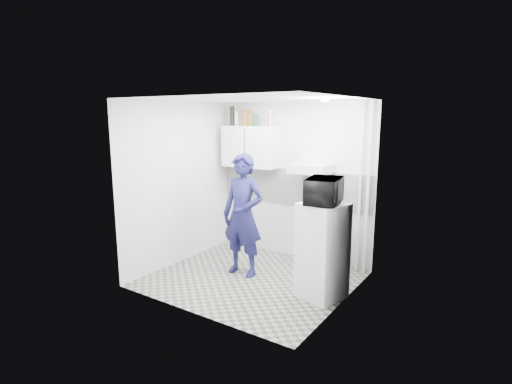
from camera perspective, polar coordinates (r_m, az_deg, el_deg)
The scene contains 23 objects.
floor at distance 6.05m, azimuth -0.68°, elevation -12.29°, with size 2.80×2.80×0.00m, color gray.
ceiling at distance 5.56m, azimuth -0.74°, elevation 13.16°, with size 2.80×2.80×0.00m, color white.
wall_back at distance 6.71m, azimuth 5.34°, elevation 1.59°, with size 2.80×2.80×0.00m, color silver.
wall_left at distance 6.54m, azimuth -10.87°, elevation 1.20°, with size 2.60×2.60×0.00m, color silver.
wall_right at distance 5.02m, azimuth 12.59°, elevation -1.81°, with size 2.60×2.60×0.00m, color silver.
person at distance 5.95m, azimuth -1.89°, elevation -3.32°, with size 0.67×0.44×1.84m, color #181745.
stove at distance 6.40m, azimuth 9.66°, elevation -7.15°, with size 0.52×0.52×0.83m, color beige.
fridge at distance 5.35m, azimuth 9.44°, elevation -8.29°, with size 0.53×0.53×1.27m, color white.
stove_top at distance 6.28m, azimuth 9.79°, elevation -3.42°, with size 0.50×0.50×0.03m, color black.
saucepan at distance 6.28m, azimuth 10.21°, elevation -2.85°, with size 0.17×0.17×0.10m, color silver.
microwave at distance 5.14m, azimuth 9.72°, elevation 0.17°, with size 0.40×0.60×0.33m, color black.
bottle_a at distance 7.09m, azimuth -3.43°, elevation 10.79°, with size 0.08×0.08×0.34m, color black.
bottle_b at distance 7.04m, azimuth -2.81°, elevation 10.44°, with size 0.06×0.06×0.25m, color #B2B7BC.
bottle_c at distance 6.93m, azimuth -1.54°, elevation 10.59°, with size 0.07×0.07×0.29m, color brown.
bottle_d at distance 6.86m, azimuth -0.79°, elevation 10.55°, with size 0.06×0.06×0.27m, color brown.
canister_a at distance 6.81m, azimuth -0.07°, elevation 10.26°, with size 0.08×0.08×0.21m, color #144C1E.
bottle_e at distance 6.65m, azimuth 2.02°, elevation 10.50°, with size 0.07×0.07×0.27m, color silver.
upper_cabinet at distance 6.89m, azimuth -0.80°, elevation 6.49°, with size 1.00×0.35×0.70m, color white.
range_hood at distance 6.25m, azimuth 7.92°, elevation 3.35°, with size 0.60×0.50×0.14m, color beige.
backsplash at distance 6.72m, azimuth 5.27°, elevation 0.73°, with size 2.74×0.03×0.60m, color white.
pipe_a at distance 6.13m, azimuth 15.71°, elevation 0.34°, with size 0.05×0.05×2.60m, color beige.
pipe_b at distance 6.17m, azimuth 14.65°, elevation 0.46°, with size 0.04×0.04×2.60m, color beige.
ceiling_spot_fixture at distance 5.24m, azimuth 9.83°, elevation 12.81°, with size 0.10×0.10×0.02m, color white.
Camera 1 is at (3.15, -4.58, 2.38)m, focal length 28.00 mm.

